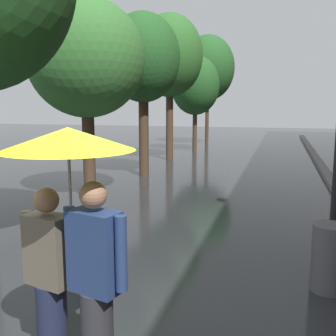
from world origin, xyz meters
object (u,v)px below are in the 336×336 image
at_px(street_tree_3, 170,56).
at_px(street_tree_5, 208,68).
at_px(litter_bin, 330,258).
at_px(street_tree_1, 86,59).
at_px(couple_under_umbrella, 71,223).
at_px(street_tree_4, 195,86).
at_px(street_tree_2, 143,59).

height_order(street_tree_3, street_tree_5, street_tree_5).
relative_size(street_tree_5, litter_bin, 7.53).
bearing_deg(street_tree_1, street_tree_5, 89.17).
xyz_separation_m(couple_under_umbrella, litter_bin, (2.22, 2.31, -0.95)).
distance_m(street_tree_3, street_tree_5, 7.23).
height_order(street_tree_4, couple_under_umbrella, street_tree_4).
relative_size(street_tree_3, litter_bin, 7.11).
distance_m(street_tree_3, litter_bin, 12.72).
relative_size(street_tree_3, street_tree_5, 0.94).
distance_m(street_tree_1, street_tree_4, 10.95).
bearing_deg(street_tree_1, street_tree_4, 88.64).
bearing_deg(street_tree_5, street_tree_2, -89.94).
relative_size(street_tree_2, litter_bin, 6.12).
xyz_separation_m(street_tree_3, street_tree_5, (0.26, 7.22, 0.17)).
relative_size(street_tree_1, couple_under_umbrella, 2.26).
distance_m(street_tree_5, couple_under_umbrella, 20.88).
bearing_deg(street_tree_4, litter_bin, -71.37).
bearing_deg(street_tree_1, couple_under_umbrella, -63.53).
bearing_deg(street_tree_2, street_tree_1, -93.78).
relative_size(street_tree_2, street_tree_4, 1.08).
bearing_deg(street_tree_1, street_tree_2, 86.22).
height_order(street_tree_5, litter_bin, street_tree_5).
relative_size(street_tree_2, couple_under_umbrella, 2.44).
distance_m(street_tree_1, street_tree_2, 3.39).
xyz_separation_m(street_tree_1, street_tree_2, (0.22, 3.36, 0.37)).
bearing_deg(street_tree_1, litter_bin, -34.76).
xyz_separation_m(street_tree_1, street_tree_4, (0.26, 10.94, -0.08)).
xyz_separation_m(street_tree_3, couple_under_umbrella, (2.99, -13.25, -2.95)).
bearing_deg(street_tree_4, street_tree_1, -91.36).
height_order(street_tree_1, street_tree_5, street_tree_5).
height_order(street_tree_1, litter_bin, street_tree_1).
height_order(street_tree_1, street_tree_2, street_tree_2).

